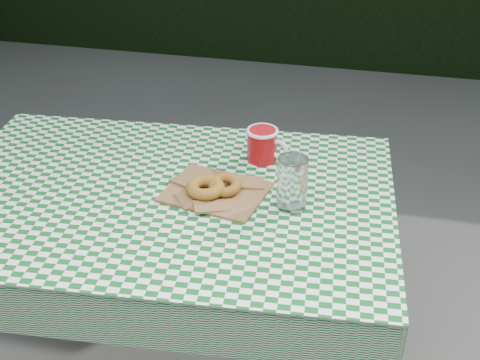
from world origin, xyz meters
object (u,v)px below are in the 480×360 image
table (172,299)px  paper_bag (216,191)px  coffee_mug (262,145)px  drinking_glass (292,183)px

table → paper_bag: (0.14, 0.03, 0.39)m
table → coffee_mug: coffee_mug is taller
table → coffee_mug: size_ratio=6.93×
table → paper_bag: 0.41m
paper_bag → table: bearing=-166.8°
paper_bag → drinking_glass: 0.22m
table → coffee_mug: (0.22, 0.24, 0.43)m
drinking_glass → paper_bag: bearing=175.2°
coffee_mug → drinking_glass: size_ratio=1.23×
coffee_mug → drinking_glass: drinking_glass is taller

